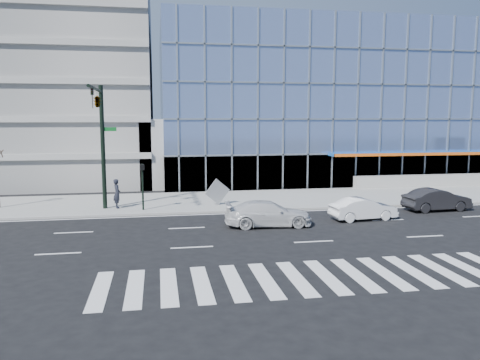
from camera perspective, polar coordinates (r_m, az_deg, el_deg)
The scene contains 13 objects.
ground at distance 27.24m, azimuth 6.24°, elevation -5.34°, with size 160.00×160.00×0.00m, color black.
sidewalk at distance 34.83m, azimuth 2.57°, elevation -2.37°, with size 120.00×8.00×0.15m, color gray.
theatre_building at distance 55.81m, azimuth 12.81°, elevation 8.80°, with size 42.00×26.00×15.00m, color #7089BC.
parking_garage at distance 53.14m, azimuth -24.06°, elevation 11.13°, with size 24.00×24.00×20.00m, color gray.
ramp_block at distance 43.62m, azimuth -8.03°, elevation 3.43°, with size 6.00×8.00×6.00m, color gray.
tower_backdrop at distance 99.75m, azimuth -23.99°, elevation 17.22°, with size 14.00×14.00×48.00m, color gray.
traffic_signal at distance 30.27m, azimuth -16.80°, elevation 7.43°, with size 1.14×5.74×8.00m.
ped_signal_post at distance 30.70m, azimuth -11.81°, elevation 0.05°, with size 0.30×0.33×3.00m.
white_suv at distance 26.47m, azimuth 3.45°, elevation -4.11°, with size 1.99×4.90×1.42m, color silver.
white_sedan at distance 29.02m, azimuth 14.78°, elevation -3.42°, with size 1.40×4.01×1.32m, color white.
dark_sedan at distance 33.45m, azimuth 22.86°, elevation -2.22°, with size 1.54×4.42×1.46m, color black.
pedestrian at distance 31.91m, azimuth -14.77°, elevation -1.61°, with size 0.71×0.46×1.94m, color black.
tilted_panel at distance 32.03m, azimuth -2.77°, elevation -1.43°, with size 1.30×0.06×1.30m, color #9C9C9C.
Camera 1 is at (-7.48, -25.49, 6.01)m, focal length 35.00 mm.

